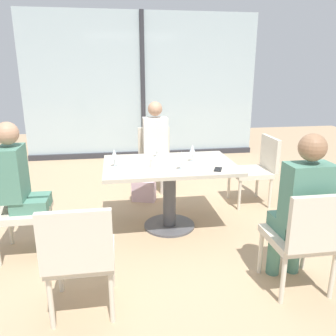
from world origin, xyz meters
name	(u,v)px	position (x,y,z in m)	size (l,w,h in m)	color
ground_plane	(169,226)	(0.00, 0.00, 0.00)	(12.00, 12.00, 0.00)	tan
window_wall_backdrop	(143,94)	(0.00, 3.20, 1.21)	(4.42, 0.10, 2.70)	#A5B7BC
dining_table_main	(169,179)	(0.00, 0.00, 0.56)	(1.38, 0.93, 0.73)	#BCB29E
chair_near_window	(155,155)	(0.00, 1.30, 0.50)	(0.46, 0.51, 0.87)	beige
chair_front_right	(305,235)	(0.82, -1.30, 0.50)	(0.46, 0.50, 0.87)	beige
chair_side_end	(11,205)	(-1.52, -0.34, 0.50)	(0.50, 0.46, 0.87)	beige
chair_front_left	(80,253)	(-0.82, -1.30, 0.50)	(0.46, 0.50, 0.87)	beige
chair_far_right	(258,166)	(1.22, 0.51, 0.50)	(0.50, 0.46, 0.87)	beige
person_near_window	(156,143)	(0.00, 1.19, 0.70)	(0.34, 0.39, 1.26)	silver
person_front_right	(301,204)	(0.82, -1.19, 0.70)	(0.34, 0.39, 1.26)	#4C7F6B
person_side_end	(21,183)	(-1.41, -0.34, 0.70)	(0.39, 0.34, 1.26)	#4C7F6B
wine_glass_0	(157,146)	(-0.10, 0.29, 0.86)	(0.07, 0.07, 0.18)	silver
wine_glass_1	(114,154)	(-0.57, -0.04, 0.86)	(0.07, 0.07, 0.18)	silver
wine_glass_2	(181,157)	(0.08, -0.24, 0.86)	(0.07, 0.07, 0.18)	silver
wine_glass_3	(192,150)	(0.25, 0.04, 0.86)	(0.07, 0.07, 0.18)	silver
coffee_cup	(154,163)	(-0.18, -0.12, 0.78)	(0.08, 0.08, 0.09)	white
cell_phone_on_table	(218,169)	(0.44, -0.30, 0.73)	(0.07, 0.14, 0.01)	black
handbag_0	(144,191)	(-0.21, 0.81, 0.14)	(0.30, 0.16, 0.28)	beige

